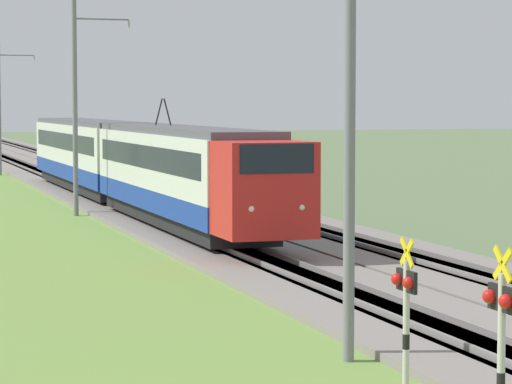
% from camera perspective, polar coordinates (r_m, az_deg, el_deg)
% --- Properties ---
extents(ballast_main, '(240.00, 4.40, 0.30)m').
position_cam_1_polar(ballast_main, '(65.28, -7.77, -0.12)').
color(ballast_main, gray).
rests_on(ballast_main, ground).
extents(ballast_adjacent, '(240.00, 4.40, 0.30)m').
position_cam_1_polar(ballast_adjacent, '(66.23, -3.87, -0.03)').
color(ballast_adjacent, gray).
rests_on(ballast_adjacent, ground).
extents(track_main, '(240.00, 1.57, 0.45)m').
position_cam_1_polar(track_main, '(65.28, -7.77, -0.11)').
color(track_main, '#4C4238').
rests_on(track_main, ground).
extents(track_adjacent, '(240.00, 1.57, 0.45)m').
position_cam_1_polar(track_adjacent, '(66.23, -3.87, -0.02)').
color(track_adjacent, '#4C4238').
rests_on(track_adjacent, ground).
extents(passenger_train, '(41.60, 2.86, 5.21)m').
position_cam_1_polar(passenger_train, '(55.60, -6.03, 1.53)').
color(passenger_train, red).
rests_on(passenger_train, ground).
extents(crossing_signal_near, '(0.70, 0.23, 3.08)m').
position_cam_1_polar(crossing_signal_near, '(16.90, 11.44, -6.61)').
color(crossing_signal_near, beige).
rests_on(crossing_signal_near, ground).
extents(crossing_signal_aux, '(0.70, 0.23, 2.83)m').
position_cam_1_polar(crossing_signal_aux, '(20.06, 7.05, -5.34)').
color(crossing_signal_aux, beige).
rests_on(crossing_signal_aux, ground).
extents(catenary_mast_near, '(0.22, 2.56, 9.47)m').
position_cam_1_polar(catenary_mast_near, '(22.79, 4.55, 3.85)').
color(catenary_mast_near, slate).
rests_on(catenary_mast_near, ground).
extents(catenary_mast_mid, '(0.22, 2.56, 9.56)m').
position_cam_1_polar(catenary_mast_mid, '(53.12, -8.46, 4.06)').
color(catenary_mast_mid, slate).
rests_on(catenary_mast_mid, ground).
extents(catenary_mast_far, '(0.22, 2.56, 9.18)m').
position_cam_1_polar(catenary_mast_far, '(84.20, -11.95, 3.91)').
color(catenary_mast_far, slate).
rests_on(catenary_mast_far, ground).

